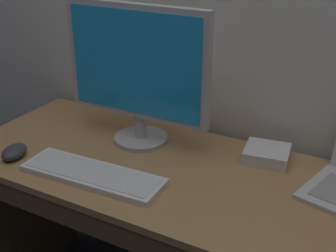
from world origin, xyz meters
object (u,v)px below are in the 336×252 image
(wired_keyboard, at_px, (93,174))
(computer_mouse, at_px, (14,152))
(external_drive_box, at_px, (267,154))
(external_monitor, at_px, (137,70))

(wired_keyboard, height_order, computer_mouse, computer_mouse)
(wired_keyboard, xyz_separation_m, external_drive_box, (0.41, 0.35, 0.01))
(external_monitor, height_order, external_drive_box, external_monitor)
(wired_keyboard, height_order, external_drive_box, external_drive_box)
(computer_mouse, bearing_deg, wired_keyboard, -13.17)
(external_monitor, xyz_separation_m, wired_keyboard, (0.00, -0.26, -0.24))
(wired_keyboard, relative_size, computer_mouse, 4.23)
(external_monitor, xyz_separation_m, external_drive_box, (0.42, 0.09, -0.23))
(external_monitor, relative_size, external_drive_box, 3.70)
(external_monitor, bearing_deg, wired_keyboard, -89.45)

